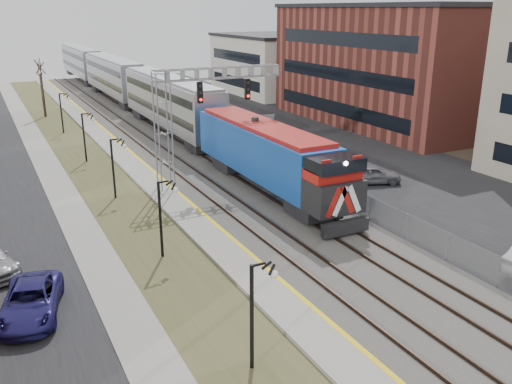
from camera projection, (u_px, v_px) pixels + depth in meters
sidewalk at (53, 176)px, 40.25m from camera, size 2.00×120.00×0.08m
grass_median at (94, 171)px, 41.55m from camera, size 4.00×120.00×0.06m
platform at (133, 165)px, 42.81m from camera, size 2.00×120.00×0.24m
ballast_bed at (192, 158)px, 44.98m from camera, size 8.00×120.00×0.20m
parking_lot at (314, 143)px, 50.18m from camera, size 16.00×120.00×0.04m
platform_edge at (143, 162)px, 43.15m from camera, size 0.24×120.00×0.01m
track_near at (169, 159)px, 44.06m from camera, size 1.58×120.00×0.15m
track_far at (209, 154)px, 45.57m from camera, size 1.58×120.00×0.15m
train at (129, 86)px, 65.88m from camera, size 3.00×85.85×5.33m
signal_gantry at (187, 108)px, 36.11m from camera, size 9.00×1.07×8.15m
lampposts at (159, 218)px, 26.83m from camera, size 0.14×62.14×4.00m
fence at (238, 144)px, 46.57m from camera, size 0.04×120.00×1.60m
buildings_east at (463, 71)px, 50.98m from camera, size 16.00×76.00×15.00m
car_lot_d at (309, 157)px, 43.02m from camera, size 5.11×2.77×1.41m
car_lot_e at (373, 175)px, 38.45m from camera, size 4.24×2.98×1.34m
car_lot_f at (237, 119)px, 57.62m from camera, size 4.31×1.73×1.39m
car_street_a at (31, 302)px, 21.81m from camera, size 3.20×5.04×1.29m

